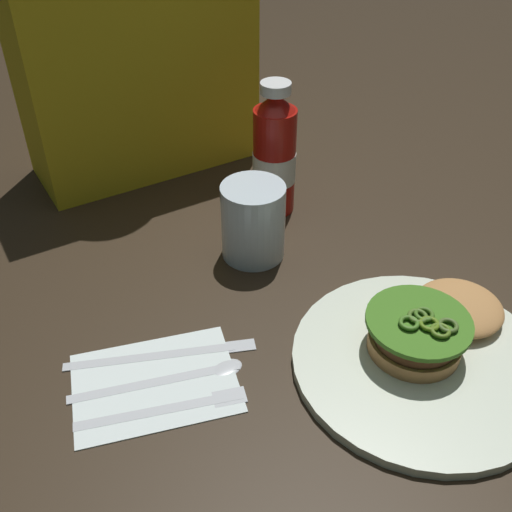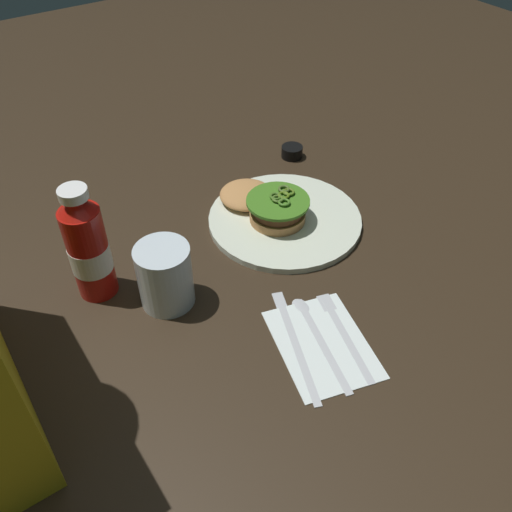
# 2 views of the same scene
# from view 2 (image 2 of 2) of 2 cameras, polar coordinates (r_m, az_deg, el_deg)

# --- Properties ---
(ground_plane) EXTENTS (3.00, 3.00, 0.00)m
(ground_plane) POSITION_cam_2_polar(r_m,az_deg,el_deg) (0.97, -0.10, 0.10)
(ground_plane) COLOR #2E2115
(dinner_plate) EXTENTS (0.29, 0.29, 0.01)m
(dinner_plate) POSITION_cam_2_polar(r_m,az_deg,el_deg) (1.04, 3.06, 3.89)
(dinner_plate) COLOR silver
(dinner_plate) RESTS_ON ground_plane
(burger_sandwich) EXTENTS (0.20, 0.13, 0.05)m
(burger_sandwich) POSITION_cam_2_polar(r_m,az_deg,el_deg) (1.04, 1.06, 5.55)
(burger_sandwich) COLOR #BC8148
(burger_sandwich) RESTS_ON dinner_plate
(ketchup_bottle) EXTENTS (0.07, 0.07, 0.21)m
(ketchup_bottle) POSITION_cam_2_polar(r_m,az_deg,el_deg) (0.89, -17.31, 0.78)
(ketchup_bottle) COLOR #AF140E
(ketchup_bottle) RESTS_ON ground_plane
(water_glass) EXTENTS (0.09, 0.09, 0.11)m
(water_glass) POSITION_cam_2_polar(r_m,az_deg,el_deg) (0.87, -9.60, -2.08)
(water_glass) COLOR silver
(water_glass) RESTS_ON ground_plane
(condiment_cup) EXTENTS (0.05, 0.05, 0.03)m
(condiment_cup) POSITION_cam_2_polar(r_m,az_deg,el_deg) (1.23, 3.82, 10.94)
(condiment_cup) COLOR black
(condiment_cup) RESTS_ON ground_plane
(napkin) EXTENTS (0.21, 0.18, 0.00)m
(napkin) POSITION_cam_2_polar(r_m,az_deg,el_deg) (0.84, 7.00, -9.18)
(napkin) COLOR white
(napkin) RESTS_ON ground_plane
(fork_utensil) EXTENTS (0.18, 0.07, 0.00)m
(fork_utensil) POSITION_cam_2_polar(r_m,az_deg,el_deg) (0.86, 8.97, -7.39)
(fork_utensil) COLOR silver
(fork_utensil) RESTS_ON napkin
(spoon_utensil) EXTENTS (0.19, 0.07, 0.00)m
(spoon_utensil) POSITION_cam_2_polar(r_m,az_deg,el_deg) (0.85, 6.20, -7.57)
(spoon_utensil) COLOR silver
(spoon_utensil) RESTS_ON napkin
(butter_knife) EXTENTS (0.21, 0.10, 0.00)m
(butter_knife) POSITION_cam_2_polar(r_m,az_deg,el_deg) (0.84, 3.93, -8.36)
(butter_knife) COLOR silver
(butter_knife) RESTS_ON napkin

